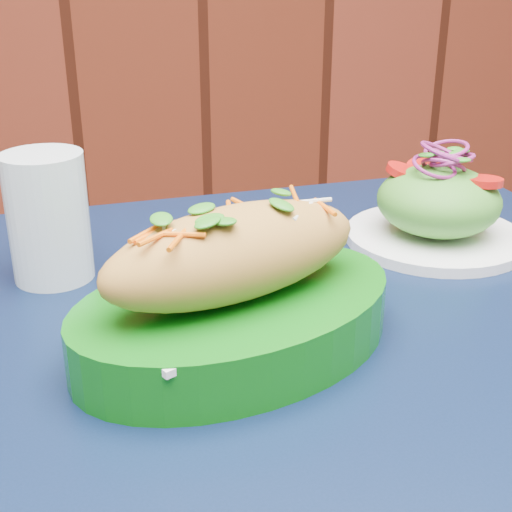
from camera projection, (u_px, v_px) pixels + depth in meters
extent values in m
cube|color=black|center=(319.00, 347.00, 0.63)|extent=(0.84, 0.84, 0.03)
cylinder|color=black|center=(0.00, 499.00, 0.99)|extent=(0.04, 0.04, 0.72)
cylinder|color=black|center=(426.00, 416.00, 1.16)|extent=(0.04, 0.04, 0.72)
cube|color=white|center=(235.00, 298.00, 0.59)|extent=(0.25, 0.21, 0.01)
ellipsoid|color=#C18D3D|center=(235.00, 253.00, 0.57)|extent=(0.25, 0.16, 0.08)
cylinder|color=white|center=(435.00, 237.00, 0.82)|extent=(0.20, 0.20, 0.01)
ellipsoid|color=#4C992D|center=(439.00, 201.00, 0.80)|extent=(0.14, 0.14, 0.08)
cylinder|color=red|center=(485.00, 177.00, 0.77)|extent=(0.04, 0.04, 0.01)
cylinder|color=red|center=(404.00, 167.00, 0.81)|extent=(0.04, 0.04, 0.01)
cylinder|color=red|center=(425.00, 162.00, 0.83)|extent=(0.04, 0.04, 0.01)
torus|color=#891E6B|center=(443.00, 164.00, 0.78)|extent=(0.05, 0.05, 0.00)
torus|color=#891E6B|center=(443.00, 160.00, 0.78)|extent=(0.05, 0.05, 0.00)
torus|color=#891E6B|center=(443.00, 157.00, 0.78)|extent=(0.05, 0.05, 0.00)
torus|color=#891E6B|center=(444.00, 153.00, 0.78)|extent=(0.05, 0.05, 0.00)
torus|color=#891E6B|center=(444.00, 149.00, 0.78)|extent=(0.05, 0.05, 0.00)
torus|color=#891E6B|center=(444.00, 146.00, 0.78)|extent=(0.05, 0.05, 0.00)
cylinder|color=silver|center=(48.00, 217.00, 0.71)|extent=(0.08, 0.08, 0.13)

